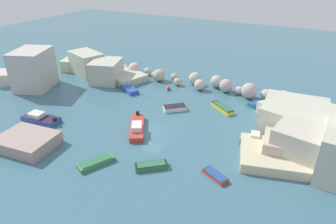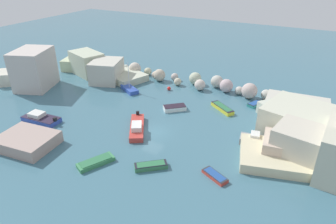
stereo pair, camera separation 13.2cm
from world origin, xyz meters
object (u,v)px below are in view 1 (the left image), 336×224
(moored_boat_3, at_px, (40,118))
(moored_boat_8, at_px, (222,108))
(stone_dock, at_px, (27,141))
(moored_boat_9, at_px, (151,166))
(moored_boat_6, at_px, (175,108))
(moored_boat_0, at_px, (256,140))
(moored_boat_2, at_px, (215,176))
(moored_boat_1, at_px, (129,89))
(moored_boat_7, at_px, (255,104))
(channel_buoy, at_px, (169,88))
(moored_boat_5, at_px, (137,127))
(moored_boat_4, at_px, (96,162))

(moored_boat_3, bearing_deg, moored_boat_8, -148.62)
(stone_dock, distance_m, moored_boat_9, 15.97)
(moored_boat_3, height_order, moored_boat_6, moored_boat_3)
(moored_boat_0, bearing_deg, moored_boat_3, 7.00)
(moored_boat_0, distance_m, moored_boat_2, 8.85)
(moored_boat_1, xyz_separation_m, moored_boat_7, (20.69, 4.53, -0.12))
(moored_boat_3, distance_m, moored_boat_9, 19.44)
(moored_boat_3, distance_m, moored_boat_8, 26.61)
(channel_buoy, bearing_deg, moored_boat_7, 3.79)
(moored_boat_3, distance_m, moored_boat_5, 14.17)
(stone_dock, relative_size, moored_boat_4, 1.51)
(moored_boat_7, bearing_deg, moored_boat_1, -54.59)
(stone_dock, distance_m, moored_boat_2, 22.99)
(moored_boat_1, bearing_deg, moored_boat_4, -35.60)
(moored_boat_8, bearing_deg, moored_boat_7, 80.07)
(moored_boat_4, relative_size, moored_boat_8, 1.02)
(moored_boat_1, relative_size, moored_boat_6, 1.48)
(moored_boat_0, bearing_deg, moored_boat_7, -85.44)
(moored_boat_6, height_order, moored_boat_8, moored_boat_6)
(moored_boat_2, height_order, moored_boat_6, moored_boat_6)
(moored_boat_9, bearing_deg, moored_boat_6, 66.96)
(moored_boat_1, relative_size, moored_boat_3, 0.93)
(moored_boat_1, height_order, moored_boat_7, moored_boat_1)
(moored_boat_6, bearing_deg, stone_dock, -164.73)
(moored_boat_7, bearing_deg, moored_boat_2, 24.46)
(stone_dock, height_order, moored_boat_3, stone_dock)
(moored_boat_0, bearing_deg, stone_dock, 19.54)
(moored_boat_2, height_order, moored_boat_3, moored_boat_3)
(moored_boat_1, bearing_deg, channel_buoy, 61.41)
(moored_boat_7, bearing_deg, moored_boat_4, -4.23)
(moored_boat_7, xyz_separation_m, moored_boat_8, (-4.03, -3.93, 0.08))
(moored_boat_5, bearing_deg, moored_boat_7, 110.21)
(moored_boat_4, bearing_deg, moored_boat_5, 25.73)
(moored_boat_1, height_order, moored_boat_9, moored_boat_1)
(moored_boat_3, xyz_separation_m, moored_boat_9, (19.35, -1.87, -0.14))
(moored_boat_2, relative_size, moored_boat_8, 0.74)
(moored_boat_3, bearing_deg, moored_boat_2, 175.62)
(channel_buoy, distance_m, moored_boat_9, 22.01)
(moored_boat_0, relative_size, moored_boat_1, 0.81)
(moored_boat_1, distance_m, moored_boat_5, 13.64)
(moored_boat_3, distance_m, moored_boat_4, 14.13)
(moored_boat_3, height_order, moored_boat_7, moored_boat_3)
(moored_boat_9, bearing_deg, moored_boat_0, 9.18)
(moored_boat_4, relative_size, moored_boat_9, 1.24)
(moored_boat_0, distance_m, moored_boat_3, 29.66)
(moored_boat_8, bearing_deg, moored_boat_5, -90.06)
(stone_dock, bearing_deg, moored_boat_1, 86.53)
(channel_buoy, bearing_deg, moored_boat_1, -148.88)
(moored_boat_4, height_order, moored_boat_9, moored_boat_9)
(moored_boat_7, xyz_separation_m, moored_boat_9, (-6.32, -21.29, 0.05))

